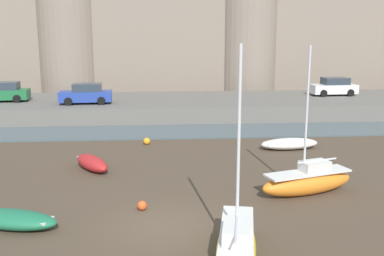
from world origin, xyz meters
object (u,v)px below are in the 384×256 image
at_px(sailboat_foreground_centre, 236,246).
at_px(rowboat_midflat_centre, 289,143).
at_px(mooring_buoy_off_centre, 142,206).
at_px(rowboat_midflat_right, 11,219).
at_px(sailboat_foreground_left, 308,181).
at_px(car_quay_west, 3,92).
at_px(car_quay_centre_east, 334,87).
at_px(rowboat_near_channel_left, 92,163).
at_px(car_quay_centre_west, 86,94).
at_px(mooring_buoy_near_channel, 147,141).

xyz_separation_m(sailboat_foreground_centre, rowboat_midflat_centre, (5.60, 13.53, -0.26)).
distance_m(rowboat_midflat_centre, mooring_buoy_off_centre, 12.48).
xyz_separation_m(rowboat_midflat_centre, rowboat_midflat_right, (-13.28, -10.35, -0.00)).
bearing_deg(rowboat_midflat_centre, mooring_buoy_off_centre, -133.64).
xyz_separation_m(sailboat_foreground_centre, rowboat_midflat_right, (-7.68, 3.18, -0.26)).
distance_m(sailboat_foreground_left, car_quay_west, 27.60).
distance_m(car_quay_west, car_quay_centre_east, 28.74).
bearing_deg(sailboat_foreground_centre, rowboat_midflat_right, 157.52).
bearing_deg(mooring_buoy_off_centre, rowboat_near_channel_left, 116.19).
bearing_deg(rowboat_near_channel_left, sailboat_foreground_centre, -60.26).
bearing_deg(sailboat_foreground_centre, sailboat_foreground_left, 54.33).
bearing_deg(rowboat_near_channel_left, car_quay_west, 121.22).
xyz_separation_m(sailboat_foreground_left, rowboat_near_channel_left, (-9.93, 4.30, -0.23)).
height_order(sailboat_foreground_left, mooring_buoy_off_centre, sailboat_foreground_left).
bearing_deg(rowboat_near_channel_left, sailboat_foreground_left, -23.41).
height_order(rowboat_midflat_centre, rowboat_near_channel_left, rowboat_near_channel_left).
bearing_deg(car_quay_centre_east, rowboat_near_channel_left, -138.73).
xyz_separation_m(sailboat_foreground_left, car_quay_centre_west, (-12.26, 18.03, 1.52)).
distance_m(rowboat_midflat_right, mooring_buoy_off_centre, 4.85).
distance_m(rowboat_midflat_right, mooring_buoy_near_channel, 12.97).
height_order(sailboat_foreground_left, car_quay_centre_east, sailboat_foreground_left).
distance_m(rowboat_near_channel_left, car_quay_centre_east, 25.82).
xyz_separation_m(rowboat_near_channel_left, car_quay_centre_east, (19.36, 17.00, 1.75)).
xyz_separation_m(mooring_buoy_near_channel, car_quay_west, (-12.02, 10.20, 1.92)).
relative_size(rowboat_midflat_centre, car_quay_centre_west, 0.89).
bearing_deg(sailboat_foreground_left, rowboat_midflat_right, -167.52).
bearing_deg(mooring_buoy_near_channel, rowboat_near_channel_left, -117.32).
relative_size(sailboat_foreground_left, car_quay_centre_west, 1.54).
bearing_deg(mooring_buoy_off_centre, mooring_buoy_near_channel, 90.36).
xyz_separation_m(rowboat_midflat_centre, rowboat_near_channel_left, (-11.37, -3.43, 0.04)).
xyz_separation_m(rowboat_near_channel_left, mooring_buoy_near_channel, (2.69, 5.20, -0.17)).
bearing_deg(rowboat_midflat_centre, sailboat_foreground_left, -100.54).
bearing_deg(mooring_buoy_off_centre, car_quay_centre_east, 53.69).
relative_size(rowboat_midflat_centre, car_quay_centre_east, 0.89).
distance_m(sailboat_foreground_centre, mooring_buoy_off_centre, 5.43).
bearing_deg(car_quay_centre_east, rowboat_midflat_right, -131.65).
bearing_deg(rowboat_midflat_right, rowboat_midflat_centre, 37.93).
xyz_separation_m(rowboat_midflat_right, car_quay_centre_east, (21.27, 23.92, 1.79)).
relative_size(rowboat_near_channel_left, mooring_buoy_off_centre, 7.73).
bearing_deg(sailboat_foreground_left, mooring_buoy_off_centre, -169.70).
xyz_separation_m(sailboat_foreground_centre, car_quay_centre_west, (-8.10, 23.83, 1.53)).
xyz_separation_m(rowboat_near_channel_left, mooring_buoy_off_centre, (2.76, -5.61, -0.20)).
bearing_deg(mooring_buoy_near_channel, sailboat_foreground_left, -52.68).
bearing_deg(rowboat_midflat_right, sailboat_foreground_centre, -22.48).
height_order(sailboat_foreground_centre, mooring_buoy_near_channel, sailboat_foreground_centre).
relative_size(rowboat_midflat_right, car_quay_centre_east, 0.91).
height_order(sailboat_foreground_centre, car_quay_centre_east, sailboat_foreground_centre).
height_order(rowboat_near_channel_left, car_quay_west, car_quay_west).
xyz_separation_m(rowboat_midflat_right, mooring_buoy_near_channel, (4.60, 12.13, -0.13)).
height_order(rowboat_midflat_centre, mooring_buoy_off_centre, rowboat_midflat_centre).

